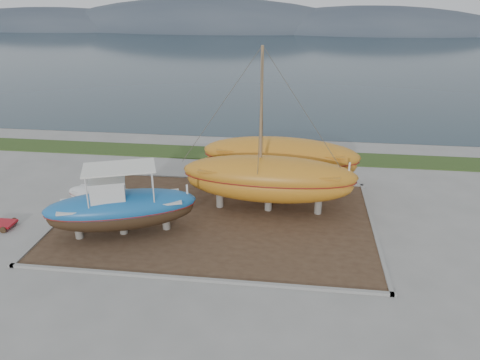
% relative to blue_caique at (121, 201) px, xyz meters
% --- Properties ---
extents(ground, '(140.00, 140.00, 0.00)m').
position_rel_blue_caique_xyz_m(ground, '(4.79, -1.75, -2.03)').
color(ground, gray).
rests_on(ground, ground).
extents(dirt_patch, '(18.00, 12.00, 0.06)m').
position_rel_blue_caique_xyz_m(dirt_patch, '(4.79, 2.25, -2.00)').
color(dirt_patch, '#422D1E').
rests_on(dirt_patch, ground).
extents(curb_frame, '(18.60, 12.60, 0.15)m').
position_rel_blue_caique_xyz_m(curb_frame, '(4.79, 2.25, -1.95)').
color(curb_frame, gray).
rests_on(curb_frame, ground).
extents(grass_strip, '(44.00, 3.00, 0.08)m').
position_rel_blue_caique_xyz_m(grass_strip, '(4.79, 13.75, -1.99)').
color(grass_strip, '#284219').
rests_on(grass_strip, ground).
extents(sea, '(260.00, 100.00, 0.04)m').
position_rel_blue_caique_xyz_m(sea, '(4.79, 68.25, -2.03)').
color(sea, '#1C2F39').
rests_on(sea, ground).
extents(mountain_ridge, '(200.00, 36.00, 20.00)m').
position_rel_blue_caique_xyz_m(mountain_ridge, '(4.79, 123.25, -2.03)').
color(mountain_ridge, '#333D49').
rests_on(mountain_ridge, ground).
extents(blue_caique, '(8.56, 5.20, 3.94)m').
position_rel_blue_caique_xyz_m(blue_caique, '(0.00, 0.00, 0.00)').
color(blue_caique, '#1B63AA').
rests_on(blue_caique, dirt_patch).
extents(white_dinghy, '(4.71, 2.21, 1.37)m').
position_rel_blue_caique_xyz_m(white_dinghy, '(-2.32, 2.87, -1.29)').
color(white_dinghy, silver).
rests_on(white_dinghy, dirt_patch).
extents(orange_sailboat, '(10.53, 3.33, 9.79)m').
position_rel_blue_caique_xyz_m(orange_sailboat, '(7.77, 3.92, 2.93)').
color(orange_sailboat, '#BC741C').
rests_on(orange_sailboat, dirt_patch).
extents(orange_bare_hull, '(10.58, 3.67, 3.42)m').
position_rel_blue_caique_xyz_m(orange_bare_hull, '(8.28, 7.40, -0.26)').
color(orange_bare_hull, '#BC741C').
rests_on(orange_bare_hull, dirt_patch).
extents(red_trailer, '(2.44, 1.23, 0.35)m').
position_rel_blue_caique_xyz_m(red_trailer, '(-7.26, -0.20, -1.86)').
color(red_trailer, '#AA131C').
rests_on(red_trailer, ground).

